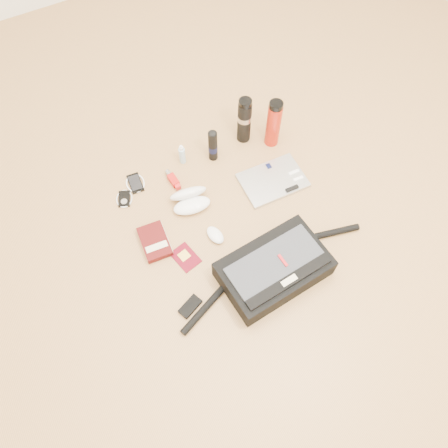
% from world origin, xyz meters
% --- Properties ---
extents(ground, '(4.00, 4.00, 0.00)m').
position_xyz_m(ground, '(0.00, 0.00, 0.00)').
color(ground, '#A77945').
rests_on(ground, ground).
extents(messenger_bag, '(0.92, 0.30, 0.13)m').
position_xyz_m(messenger_bag, '(0.03, -0.24, 0.06)').
color(messenger_bag, black).
rests_on(messenger_bag, ground).
extents(laptop, '(0.31, 0.23, 0.03)m').
position_xyz_m(laptop, '(0.29, 0.17, 0.01)').
color(laptop, '#B6B6B9').
rests_on(laptop, ground).
extents(book, '(0.13, 0.19, 0.03)m').
position_xyz_m(book, '(-0.35, 0.14, 0.02)').
color(book, '#410A09').
rests_on(book, ground).
extents(passport, '(0.11, 0.14, 0.01)m').
position_xyz_m(passport, '(-0.26, 0.01, 0.00)').
color(passport, '#540310').
rests_on(passport, ground).
extents(mouse, '(0.07, 0.11, 0.03)m').
position_xyz_m(mouse, '(-0.10, 0.04, 0.02)').
color(mouse, white).
rests_on(mouse, ground).
extents(sunglasses_case, '(0.20, 0.17, 0.10)m').
position_xyz_m(sunglasses_case, '(-0.12, 0.25, 0.04)').
color(sunglasses_case, white).
rests_on(sunglasses_case, ground).
extents(ipod, '(0.10, 0.10, 0.01)m').
position_xyz_m(ipod, '(-0.38, 0.42, 0.00)').
color(ipod, black).
rests_on(ipod, ground).
extents(phone, '(0.10, 0.12, 0.01)m').
position_xyz_m(phone, '(-0.30, 0.48, 0.01)').
color(phone, black).
rests_on(phone, ground).
extents(inhaler, '(0.04, 0.12, 0.03)m').
position_xyz_m(inhaler, '(-0.14, 0.40, 0.02)').
color(inhaler, '#AB1511').
rests_on(inhaler, ground).
extents(spray_bottle, '(0.04, 0.04, 0.12)m').
position_xyz_m(spray_bottle, '(-0.04, 0.49, 0.05)').
color(spray_bottle, '#A2C6D9').
rests_on(spray_bottle, ground).
extents(aerosol_can, '(0.06, 0.06, 0.19)m').
position_xyz_m(aerosol_can, '(0.10, 0.44, 0.09)').
color(aerosol_can, black).
rests_on(aerosol_can, ground).
extents(thermos_black, '(0.09, 0.09, 0.26)m').
position_xyz_m(thermos_black, '(0.30, 0.48, 0.13)').
color(thermos_black, black).
rests_on(thermos_black, ground).
extents(thermos_red, '(0.08, 0.08, 0.27)m').
position_xyz_m(thermos_red, '(0.41, 0.39, 0.13)').
color(thermos_red, '#AC1E0E').
rests_on(thermos_red, ground).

